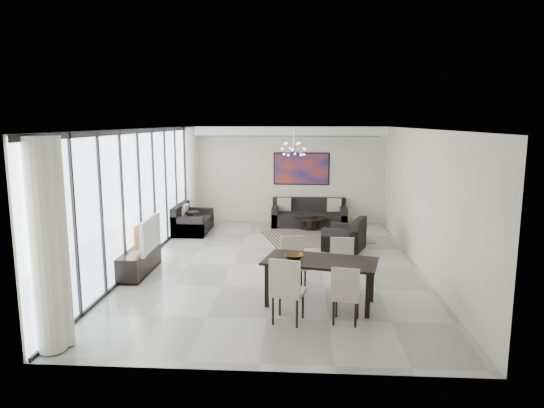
# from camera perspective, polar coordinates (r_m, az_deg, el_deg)

# --- Properties ---
(room_shell) EXTENTS (6.00, 9.00, 2.90)m
(room_shell) POSITION_cam_1_polar(r_m,az_deg,el_deg) (10.17, 3.19, 0.61)
(room_shell) COLOR #A8A39B
(room_shell) RESTS_ON ground
(window_wall) EXTENTS (0.37, 8.95, 2.90)m
(window_wall) POSITION_cam_1_polar(r_m,az_deg,el_deg) (10.71, -14.85, 0.86)
(window_wall) COLOR silver
(window_wall) RESTS_ON floor
(soffit) EXTENTS (5.98, 0.40, 0.26)m
(soffit) POSITION_cam_1_polar(r_m,az_deg,el_deg) (14.35, 1.51, 8.57)
(soffit) COLOR white
(soffit) RESTS_ON room_shell
(painting) EXTENTS (1.68, 0.04, 0.98)m
(painting) POSITION_cam_1_polar(r_m,az_deg,el_deg) (14.58, 3.49, 4.16)
(painting) COLOR #B93619
(painting) RESTS_ON room_shell
(chandelier) EXTENTS (0.66, 0.66, 0.71)m
(chandelier) POSITION_cam_1_polar(r_m,az_deg,el_deg) (12.56, 2.58, 6.49)
(chandelier) COLOR silver
(chandelier) RESTS_ON room_shell
(rug) EXTENTS (3.05, 2.64, 0.01)m
(rug) POSITION_cam_1_polar(r_m,az_deg,el_deg) (13.01, 5.11, -3.89)
(rug) COLOR black
(rug) RESTS_ON floor
(coffee_table) EXTENTS (0.96, 0.96, 0.34)m
(coffee_table) POSITION_cam_1_polar(r_m,az_deg,el_deg) (13.99, 4.70, -2.14)
(coffee_table) COLOR black
(coffee_table) RESTS_ON floor
(bowl_coffee) EXTENTS (0.26, 0.26, 0.07)m
(bowl_coffee) POSITION_cam_1_polar(r_m,az_deg,el_deg) (13.88, 4.83, -1.47)
(bowl_coffee) COLOR brown
(bowl_coffee) RESTS_ON coffee_table
(sofa_main) EXTENTS (2.19, 0.89, 0.79)m
(sofa_main) POSITION_cam_1_polar(r_m,az_deg,el_deg) (14.38, 4.37, -1.49)
(sofa_main) COLOR black
(sofa_main) RESTS_ON floor
(loveseat) EXTENTS (0.88, 1.56, 0.78)m
(loveseat) POSITION_cam_1_polar(r_m,az_deg,el_deg) (13.68, -9.46, -2.19)
(loveseat) COLOR black
(loveseat) RESTS_ON floor
(armchair) EXTENTS (1.13, 1.16, 0.77)m
(armchair) POSITION_cam_1_polar(r_m,az_deg,el_deg) (11.83, 8.66, -4.05)
(armchair) COLOR black
(armchair) RESTS_ON floor
(side_table) EXTENTS (0.43, 0.43, 0.59)m
(side_table) POSITION_cam_1_polar(r_m,az_deg,el_deg) (13.60, -9.43, -1.67)
(side_table) COLOR black
(side_table) RESTS_ON floor
(tv_console) EXTENTS (0.44, 1.58, 0.49)m
(tv_console) POSITION_cam_1_polar(r_m,az_deg,el_deg) (10.26, -15.34, -6.53)
(tv_console) COLOR black
(tv_console) RESTS_ON floor
(television) EXTENTS (0.19, 1.18, 0.68)m
(television) POSITION_cam_1_polar(r_m,az_deg,el_deg) (10.00, -14.73, -3.45)
(television) COLOR gray
(television) RESTS_ON tv_console
(dining_table) EXTENTS (2.02, 1.32, 0.77)m
(dining_table) POSITION_cam_1_polar(r_m,az_deg,el_deg) (8.19, 5.70, -7.14)
(dining_table) COLOR black
(dining_table) RESTS_ON floor
(dining_chair_sw) EXTENTS (0.58, 0.58, 1.04)m
(dining_chair_sw) POSITION_cam_1_polar(r_m,az_deg,el_deg) (7.40, 1.71, -9.66)
(dining_chair_sw) COLOR #BDB19D
(dining_chair_sw) RESTS_ON floor
(dining_chair_se) EXTENTS (0.50, 0.50, 0.92)m
(dining_chair_se) POSITION_cam_1_polar(r_m,az_deg,el_deg) (7.50, 8.66, -10.14)
(dining_chair_se) COLOR #BDB19D
(dining_chair_se) RESTS_ON floor
(dining_chair_nw) EXTENTS (0.52, 0.52, 0.96)m
(dining_chair_nw) POSITION_cam_1_polar(r_m,az_deg,el_deg) (8.96, 2.49, -6.51)
(dining_chair_nw) COLOR #BDB19D
(dining_chair_nw) RESTS_ON floor
(dining_chair_ne) EXTENTS (0.46, 0.46, 0.95)m
(dining_chair_ne) POSITION_cam_1_polar(r_m,az_deg,el_deg) (9.00, 8.21, -6.58)
(dining_chair_ne) COLOR #BDB19D
(dining_chair_ne) RESTS_ON floor
(bowl_dining) EXTENTS (0.34, 0.34, 0.08)m
(bowl_dining) POSITION_cam_1_polar(r_m,az_deg,el_deg) (8.19, 2.58, -6.19)
(bowl_dining) COLOR brown
(bowl_dining) RESTS_ON dining_table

